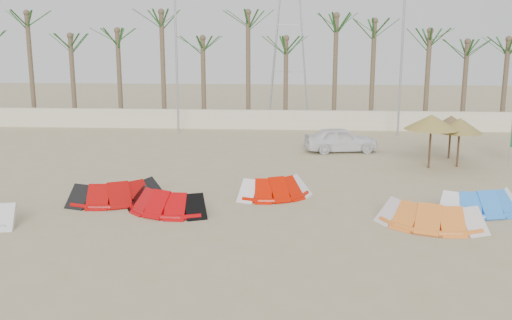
# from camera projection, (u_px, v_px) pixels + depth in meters

# --- Properties ---
(ground) EXTENTS (120.00, 120.00, 0.00)m
(ground) POSITION_uv_depth(u_px,v_px,m) (242.00, 245.00, 17.00)
(ground) COLOR tan
(ground) RESTS_ON ground
(boundary_wall) EXTENTS (60.00, 0.30, 1.30)m
(boundary_wall) POSITION_uv_depth(u_px,v_px,m) (272.00, 120.00, 38.32)
(boundary_wall) COLOR beige
(boundary_wall) RESTS_ON ground
(palm_line) EXTENTS (52.00, 4.00, 7.70)m
(palm_line) POSITION_uv_depth(u_px,v_px,m) (284.00, 32.00, 38.53)
(palm_line) COLOR brown
(palm_line) RESTS_ON ground
(lamp_b) EXTENTS (1.25, 0.14, 11.00)m
(lamp_b) POSITION_uv_depth(u_px,v_px,m) (177.00, 42.00, 35.70)
(lamp_b) COLOR #A5A8AD
(lamp_b) RESTS_ON ground
(lamp_c) EXTENTS (1.25, 0.14, 11.00)m
(lamp_c) POSITION_uv_depth(u_px,v_px,m) (403.00, 42.00, 34.76)
(lamp_c) COLOR #A5A8AD
(lamp_c) RESTS_ON ground
(pylon) EXTENTS (3.00, 3.00, 14.00)m
(pylon) POSITION_uv_depth(u_px,v_px,m) (288.00, 117.00, 44.25)
(pylon) COLOR #A5A8AD
(pylon) RESTS_ON ground
(kite_red_left) EXTENTS (3.93, 2.78, 0.90)m
(kite_red_left) POSITION_uv_depth(u_px,v_px,m) (120.00, 190.00, 21.53)
(kite_red_left) COLOR #A40807
(kite_red_left) RESTS_ON ground
(kite_red_mid) EXTENTS (3.55, 2.48, 0.90)m
(kite_red_mid) POSITION_uv_depth(u_px,v_px,m) (167.00, 199.00, 20.29)
(kite_red_mid) COLOR #B00408
(kite_red_mid) RESTS_ON ground
(kite_red_right) EXTENTS (3.32, 2.42, 0.90)m
(kite_red_right) POSITION_uv_depth(u_px,v_px,m) (276.00, 186.00, 22.13)
(kite_red_right) COLOR #C91200
(kite_red_right) RESTS_ON ground
(kite_orange) EXTENTS (3.73, 2.48, 0.90)m
(kite_orange) POSITION_uv_depth(u_px,v_px,m) (428.00, 212.00, 18.74)
(kite_orange) COLOR orange
(kite_orange) RESTS_ON ground
(kite_blue) EXTENTS (3.40, 2.16, 0.90)m
(kite_blue) POSITION_uv_depth(u_px,v_px,m) (480.00, 199.00, 20.26)
(kite_blue) COLOR #2F81EC
(kite_blue) RESTS_ON ground
(parasol_left) EXTENTS (2.12, 2.12, 2.36)m
(parasol_left) POSITION_uv_depth(u_px,v_px,m) (460.00, 125.00, 26.82)
(parasol_left) COLOR #4C331E
(parasol_left) RESTS_ON ground
(parasol_mid) EXTENTS (2.49, 2.49, 2.55)m
(parasol_mid) POSITION_uv_depth(u_px,v_px,m) (431.00, 122.00, 26.56)
(parasol_mid) COLOR #4C331E
(parasol_mid) RESTS_ON ground
(parasol_right) EXTENTS (2.07, 2.07, 2.20)m
(parasol_right) POSITION_uv_depth(u_px,v_px,m) (451.00, 123.00, 28.83)
(parasol_right) COLOR #4C331E
(parasol_right) RESTS_ON ground
(car) EXTENTS (4.14, 2.25, 1.34)m
(car) POSITION_uv_depth(u_px,v_px,m) (341.00, 140.00, 30.73)
(car) COLOR white
(car) RESTS_ON ground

